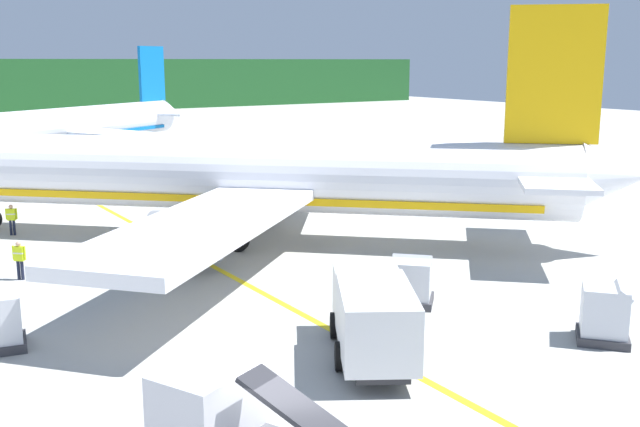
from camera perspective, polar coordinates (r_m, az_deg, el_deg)
airliner_foreground at (r=39.12m, az=-6.68°, el=2.90°), size 32.97×31.34×11.90m
airliner_mid_apron at (r=74.31m, az=-19.77°, el=6.23°), size 34.27×29.08×10.87m
service_truck_catering at (r=23.60m, az=4.09°, el=-7.75°), size 4.95×6.26×2.59m
cargo_container_near at (r=26.87m, az=21.13°, el=-7.24°), size 2.35×2.35×2.04m
cargo_container_mid at (r=29.09m, az=7.03°, el=-5.24°), size 2.45×2.45×1.90m
crew_marshaller at (r=34.49m, az=-22.18°, el=-3.12°), size 0.49×0.48×1.72m
crew_loader_right at (r=43.42m, az=-22.70°, el=-0.26°), size 0.57×0.41×1.70m
apron_guide_line at (r=34.36m, az=-8.08°, el=-4.16°), size 0.30×60.00×0.01m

